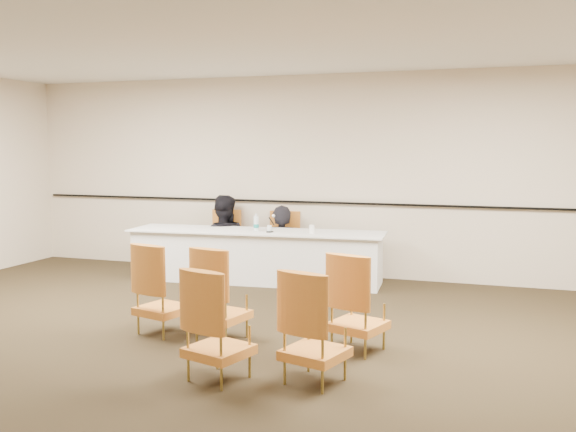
# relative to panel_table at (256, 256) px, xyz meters

# --- Properties ---
(floor) EXTENTS (10.00, 10.00, 0.00)m
(floor) POSITION_rel_panel_table_xyz_m (0.83, -3.20, -0.37)
(floor) COLOR black
(floor) RESTS_ON ground
(ceiling) EXTENTS (10.00, 10.00, 0.00)m
(ceiling) POSITION_rel_panel_table_xyz_m (0.83, -3.20, 2.63)
(ceiling) COLOR silver
(ceiling) RESTS_ON ground
(wall_back) EXTENTS (10.00, 0.04, 3.00)m
(wall_back) POSITION_rel_panel_table_xyz_m (0.83, 0.80, 1.13)
(wall_back) COLOR beige
(wall_back) RESTS_ON ground
(wall_rail) EXTENTS (9.80, 0.04, 0.03)m
(wall_rail) POSITION_rel_panel_table_xyz_m (0.83, 0.76, 0.73)
(wall_rail) COLOR black
(wall_rail) RESTS_ON wall_back
(panel_table) EXTENTS (3.74, 1.14, 0.74)m
(panel_table) POSITION_rel_panel_table_xyz_m (0.00, 0.00, 0.00)
(panel_table) COLOR silver
(panel_table) RESTS_ON ground
(panelist_main) EXTENTS (0.64, 0.46, 1.63)m
(panelist_main) POSITION_rel_panel_table_xyz_m (0.20, 0.57, -0.13)
(panelist_main) COLOR black
(panelist_main) RESTS_ON ground
(panelist_main_chair) EXTENTS (0.54, 0.54, 0.95)m
(panelist_main_chair) POSITION_rel_panel_table_xyz_m (0.20, 0.57, 0.11)
(panelist_main_chair) COLOR #BE6122
(panelist_main_chair) RESTS_ON ground
(panelist_second) EXTENTS (0.95, 0.84, 1.64)m
(panelist_second) POSITION_rel_panel_table_xyz_m (-0.74, 0.49, 0.01)
(panelist_second) COLOR black
(panelist_second) RESTS_ON ground
(panelist_second_chair) EXTENTS (0.54, 0.54, 0.95)m
(panelist_second_chair) POSITION_rel_panel_table_xyz_m (-0.74, 0.49, 0.11)
(panelist_second_chair) COLOR #BE6122
(panelist_second_chair) RESTS_ON ground
(papers) EXTENTS (0.33, 0.27, 0.00)m
(papers) POSITION_rel_panel_table_xyz_m (0.41, -0.05, 0.37)
(papers) COLOR silver
(papers) RESTS_ON panel_table
(microphone) EXTENTS (0.10, 0.18, 0.25)m
(microphone) POSITION_rel_panel_table_xyz_m (0.26, -0.12, 0.49)
(microphone) COLOR black
(microphone) RESTS_ON panel_table
(water_bottle) EXTENTS (0.08, 0.08, 0.25)m
(water_bottle) POSITION_rel_panel_table_xyz_m (0.01, -0.01, 0.49)
(water_bottle) COLOR #178380
(water_bottle) RESTS_ON panel_table
(drinking_glass) EXTENTS (0.08, 0.08, 0.10)m
(drinking_glass) POSITION_rel_panel_table_xyz_m (0.25, -0.11, 0.42)
(drinking_glass) COLOR white
(drinking_glass) RESTS_ON panel_table
(coffee_cup) EXTENTS (0.09, 0.09, 0.12)m
(coffee_cup) POSITION_rel_panel_table_xyz_m (0.85, -0.04, 0.43)
(coffee_cup) COLOR white
(coffee_cup) RESTS_ON panel_table
(aud_chair_front_left) EXTENTS (0.62, 0.62, 0.95)m
(aud_chair_front_left) POSITION_rel_panel_table_xyz_m (0.03, -2.71, 0.11)
(aud_chair_front_left) COLOR #BE6122
(aud_chair_front_left) RESTS_ON ground
(aud_chair_front_mid) EXTENTS (0.59, 0.59, 0.95)m
(aud_chair_front_mid) POSITION_rel_panel_table_xyz_m (0.70, -2.73, 0.11)
(aud_chair_front_mid) COLOR #BE6122
(aud_chair_front_mid) RESTS_ON ground
(aud_chair_front_right) EXTENTS (0.63, 0.63, 0.95)m
(aud_chair_front_right) POSITION_rel_panel_table_xyz_m (2.08, -2.65, 0.11)
(aud_chair_front_right) COLOR #BE6122
(aud_chair_front_right) RESTS_ON ground
(aud_chair_back_mid) EXTENTS (0.62, 0.62, 0.95)m
(aud_chair_back_mid) POSITION_rel_panel_table_xyz_m (1.15, -3.76, 0.11)
(aud_chair_back_mid) COLOR #BE6122
(aud_chair_back_mid) RESTS_ON ground
(aud_chair_back_right) EXTENTS (0.62, 0.62, 0.95)m
(aud_chair_back_right) POSITION_rel_panel_table_xyz_m (1.92, -3.56, 0.11)
(aud_chair_back_right) COLOR #BE6122
(aud_chair_back_right) RESTS_ON ground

